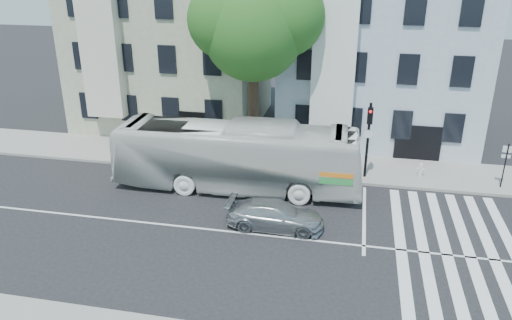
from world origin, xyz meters
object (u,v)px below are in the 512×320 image
(bus, at_px, (237,156))
(sedan, at_px, (275,215))
(traffic_signal, at_px, (369,132))
(fire_hydrant, at_px, (421,169))

(bus, bearing_deg, sedan, -145.99)
(traffic_signal, bearing_deg, sedan, -123.71)
(sedan, bearing_deg, traffic_signal, -33.03)
(bus, distance_m, fire_hydrant, 9.99)
(traffic_signal, distance_m, fire_hydrant, 3.78)
(bus, height_order, traffic_signal, traffic_signal)
(bus, xyz_separation_m, traffic_signal, (6.46, 2.33, 0.99))
(bus, relative_size, sedan, 2.95)
(bus, relative_size, traffic_signal, 2.97)
(bus, height_order, fire_hydrant, bus)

